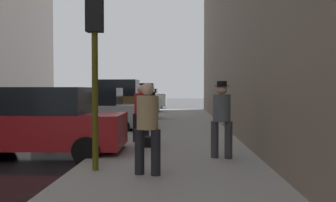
{
  "coord_description": "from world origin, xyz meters",
  "views": [
    {
      "loc": [
        6.17,
        -9.62,
        1.74
      ],
      "look_at": [
        5.61,
        6.97,
        1.21
      ],
      "focal_mm": 40.0,
      "sensor_mm": 36.0,
      "label": 1
    }
  ],
  "objects_px": {
    "parked_silver_sedan": "(93,111)",
    "parked_bronze_suv": "(116,102)",
    "parked_dark_green_sedan": "(131,102)",
    "parked_white_van": "(140,97)",
    "pedestrian_in_tan_coat": "(148,124)",
    "traffic_light": "(95,37)",
    "pedestrian_with_fedora": "(150,103)",
    "parked_red_hatchback": "(43,124)",
    "pedestrian_with_beanie": "(222,115)",
    "duffel_bag": "(151,142)",
    "pedestrian_in_red_jacket": "(141,110)",
    "parked_gray_coupe": "(146,98)",
    "fire_hydrant": "(144,116)"
  },
  "relations": [
    {
      "from": "pedestrian_in_tan_coat",
      "to": "fire_hydrant",
      "type": "bearing_deg",
      "value": 96.03
    },
    {
      "from": "parked_silver_sedan",
      "to": "parked_bronze_suv",
      "type": "xyz_separation_m",
      "value": [
        -0.0,
        5.41,
        0.18
      ]
    },
    {
      "from": "parked_silver_sedan",
      "to": "parked_white_van",
      "type": "bearing_deg",
      "value": 90.0
    },
    {
      "from": "parked_silver_sedan",
      "to": "parked_bronze_suv",
      "type": "relative_size",
      "value": 0.91
    },
    {
      "from": "pedestrian_in_tan_coat",
      "to": "parked_red_hatchback",
      "type": "bearing_deg",
      "value": 138.7
    },
    {
      "from": "traffic_light",
      "to": "pedestrian_with_fedora",
      "type": "relative_size",
      "value": 2.03
    },
    {
      "from": "parked_gray_coupe",
      "to": "fire_hydrant",
      "type": "xyz_separation_m",
      "value": [
        1.8,
        -20.77,
        -0.35
      ]
    },
    {
      "from": "parked_bronze_suv",
      "to": "parked_dark_green_sedan",
      "type": "distance_m",
      "value": 6.11
    },
    {
      "from": "parked_dark_green_sedan",
      "to": "pedestrian_with_fedora",
      "type": "distance_m",
      "value": 10.49
    },
    {
      "from": "pedestrian_with_beanie",
      "to": "duffel_bag",
      "type": "relative_size",
      "value": 4.04
    },
    {
      "from": "duffel_bag",
      "to": "parked_white_van",
      "type": "bearing_deg",
      "value": 96.97
    },
    {
      "from": "parked_gray_coupe",
      "to": "pedestrian_with_fedora",
      "type": "distance_m",
      "value": 22.18
    },
    {
      "from": "parked_white_van",
      "to": "fire_hydrant",
      "type": "xyz_separation_m",
      "value": [
        1.8,
        -14.95,
        -0.54
      ]
    },
    {
      "from": "parked_gray_coupe",
      "to": "duffel_bag",
      "type": "relative_size",
      "value": 9.64
    },
    {
      "from": "pedestrian_with_fedora",
      "to": "duffel_bag",
      "type": "height_order",
      "value": "pedestrian_with_fedora"
    },
    {
      "from": "parked_white_van",
      "to": "parked_silver_sedan",
      "type": "bearing_deg",
      "value": -90.0
    },
    {
      "from": "parked_bronze_suv",
      "to": "traffic_light",
      "type": "relative_size",
      "value": 1.29
    },
    {
      "from": "parked_red_hatchback",
      "to": "fire_hydrant",
      "type": "xyz_separation_m",
      "value": [
        1.8,
        7.94,
        -0.35
      ]
    },
    {
      "from": "parked_white_van",
      "to": "parked_gray_coupe",
      "type": "xyz_separation_m",
      "value": [
        0.0,
        5.82,
        -0.18
      ]
    },
    {
      "from": "parked_red_hatchback",
      "to": "parked_silver_sedan",
      "type": "relative_size",
      "value": 1.0
    },
    {
      "from": "parked_red_hatchback",
      "to": "parked_dark_green_sedan",
      "type": "height_order",
      "value": "same"
    },
    {
      "from": "parked_bronze_suv",
      "to": "parked_white_van",
      "type": "height_order",
      "value": "same"
    },
    {
      "from": "parked_white_van",
      "to": "fire_hydrant",
      "type": "distance_m",
      "value": 15.06
    },
    {
      "from": "traffic_light",
      "to": "parked_bronze_suv",
      "type": "bearing_deg",
      "value": 98.13
    },
    {
      "from": "parked_red_hatchback",
      "to": "pedestrian_in_tan_coat",
      "type": "bearing_deg",
      "value": -41.3
    },
    {
      "from": "parked_dark_green_sedan",
      "to": "parked_white_van",
      "type": "relative_size",
      "value": 0.91
    },
    {
      "from": "parked_white_van",
      "to": "pedestrian_with_fedora",
      "type": "relative_size",
      "value": 2.59
    },
    {
      "from": "parked_dark_green_sedan",
      "to": "parked_silver_sedan",
      "type": "bearing_deg",
      "value": -90.0
    },
    {
      "from": "parked_bronze_suv",
      "to": "parked_silver_sedan",
      "type": "bearing_deg",
      "value": -90.0
    },
    {
      "from": "traffic_light",
      "to": "duffel_bag",
      "type": "bearing_deg",
      "value": 74.49
    },
    {
      "from": "pedestrian_with_beanie",
      "to": "duffel_bag",
      "type": "distance_m",
      "value": 2.58
    },
    {
      "from": "parked_white_van",
      "to": "pedestrian_with_fedora",
      "type": "distance_m",
      "value": 16.4
    },
    {
      "from": "parked_gray_coupe",
      "to": "duffel_bag",
      "type": "xyz_separation_m",
      "value": [
        2.7,
        -27.87,
        -0.56
      ]
    },
    {
      "from": "parked_red_hatchback",
      "to": "pedestrian_in_red_jacket",
      "type": "relative_size",
      "value": 2.47
    },
    {
      "from": "parked_silver_sedan",
      "to": "pedestrian_with_fedora",
      "type": "relative_size",
      "value": 2.37
    },
    {
      "from": "parked_dark_green_sedan",
      "to": "duffel_bag",
      "type": "bearing_deg",
      "value": -80.46
    },
    {
      "from": "parked_red_hatchback",
      "to": "pedestrian_with_fedora",
      "type": "height_order",
      "value": "pedestrian_with_fedora"
    },
    {
      "from": "parked_gray_coupe",
      "to": "traffic_light",
      "type": "relative_size",
      "value": 1.18
    },
    {
      "from": "parked_red_hatchback",
      "to": "parked_bronze_suv",
      "type": "xyz_separation_m",
      "value": [
        -0.0,
        10.78,
        0.18
      ]
    },
    {
      "from": "pedestrian_with_beanie",
      "to": "fire_hydrant",
      "type": "bearing_deg",
      "value": 106.9
    },
    {
      "from": "pedestrian_in_tan_coat",
      "to": "parked_white_van",
      "type": "bearing_deg",
      "value": 96.53
    },
    {
      "from": "parked_dark_green_sedan",
      "to": "fire_hydrant",
      "type": "distance_m",
      "value": 9.13
    },
    {
      "from": "pedestrian_in_red_jacket",
      "to": "traffic_light",
      "type": "bearing_deg",
      "value": -96.74
    },
    {
      "from": "parked_red_hatchback",
      "to": "pedestrian_in_tan_coat",
      "type": "height_order",
      "value": "pedestrian_in_tan_coat"
    },
    {
      "from": "parked_bronze_suv",
      "to": "fire_hydrant",
      "type": "height_order",
      "value": "parked_bronze_suv"
    },
    {
      "from": "parked_dark_green_sedan",
      "to": "parked_white_van",
      "type": "xyz_separation_m",
      "value": [
        -0.0,
        6.01,
        0.18
      ]
    },
    {
      "from": "parked_white_van",
      "to": "traffic_light",
      "type": "xyz_separation_m",
      "value": [
        1.85,
        -25.08,
        1.73
      ]
    },
    {
      "from": "pedestrian_with_fedora",
      "to": "parked_gray_coupe",
      "type": "bearing_deg",
      "value": 95.74
    },
    {
      "from": "pedestrian_with_fedora",
      "to": "pedestrian_with_beanie",
      "type": "relative_size",
      "value": 1.0
    },
    {
      "from": "parked_gray_coupe",
      "to": "parked_white_van",
      "type": "bearing_deg",
      "value": -90.0
    }
  ]
}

